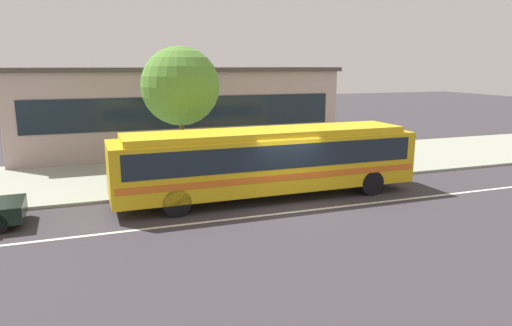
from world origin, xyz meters
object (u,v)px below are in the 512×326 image
transit_bus (268,158)px  street_tree_near_stop (180,86)px  pedestrian_waiting_near_sign (288,153)px  pedestrian_walking_along_curb (312,155)px

transit_bus → street_tree_near_stop: bearing=122.1°
transit_bus → pedestrian_waiting_near_sign: (2.20, 3.02, -0.47)m
pedestrian_waiting_near_sign → pedestrian_walking_along_curb: bearing=-47.8°
pedestrian_waiting_near_sign → street_tree_near_stop: 5.79m
transit_bus → pedestrian_waiting_near_sign: 3.76m
pedestrian_waiting_near_sign → pedestrian_walking_along_curb: (0.79, -0.87, 0.02)m
pedestrian_waiting_near_sign → pedestrian_walking_along_curb: pedestrian_walking_along_curb is taller
pedestrian_walking_along_curb → street_tree_near_stop: 6.64m
transit_bus → pedestrian_walking_along_curb: (2.99, 2.15, -0.45)m
street_tree_near_stop → pedestrian_waiting_near_sign: bearing=-12.8°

